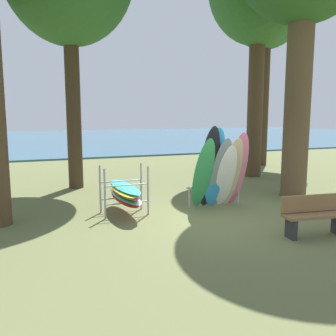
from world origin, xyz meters
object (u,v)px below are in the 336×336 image
at_px(tree_far_right_back, 266,1).
at_px(board_storage_rack, 125,193).
at_px(park_bench, 314,215).
at_px(leaning_board_pile, 220,172).

relative_size(tree_far_right_back, board_storage_rack, 4.85).
xyz_separation_m(tree_far_right_back, board_storage_rack, (-8.70, -6.45, -7.29)).
distance_m(tree_far_right_back, park_bench, 13.23).
relative_size(leaning_board_pile, park_bench, 1.57).
relative_size(leaning_board_pile, board_storage_rack, 1.06).
height_order(tree_far_right_back, park_bench, tree_far_right_back).
xyz_separation_m(tree_far_right_back, park_bench, (-5.42, -9.54, -7.39)).
height_order(tree_far_right_back, board_storage_rack, tree_far_right_back).
bearing_deg(leaning_board_pile, park_bench, -73.80).
bearing_deg(board_storage_rack, leaning_board_pile, -10.13).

